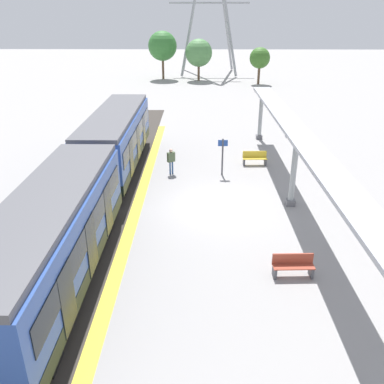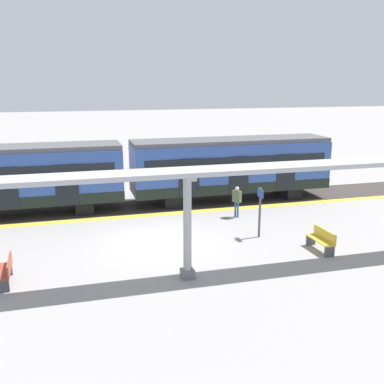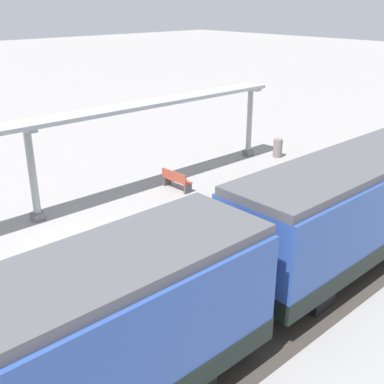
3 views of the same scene
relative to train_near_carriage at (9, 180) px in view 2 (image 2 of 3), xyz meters
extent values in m
plane|color=gray|center=(5.77, 6.48, -1.83)|extent=(176.00, 176.00, 0.00)
cube|color=yellow|center=(1.86, 6.48, -1.82)|extent=(0.54, 30.39, 0.01)
cube|color=#38332D|center=(-0.01, 6.48, -1.82)|extent=(3.20, 42.39, 0.01)
cube|color=#2E4E9B|center=(-0.01, 0.00, 0.11)|extent=(2.60, 11.06, 2.60)
cube|color=black|center=(-0.01, 0.00, -0.91)|extent=(2.63, 11.08, 0.55)
cube|color=#515156|center=(-0.01, 0.00, 1.53)|extent=(2.39, 11.06, 0.24)
cube|color=black|center=(1.31, 0.00, 0.43)|extent=(0.03, 10.18, 0.84)
cube|color=black|center=(1.31, 0.00, -0.14)|extent=(0.04, 1.10, 2.00)
cube|color=black|center=(1.31, 2.77, -0.14)|extent=(0.04, 1.10, 2.00)
cube|color=black|center=(-0.01, 3.54, -1.51)|extent=(2.21, 0.90, 0.64)
cube|color=#2E4E9B|center=(-0.01, 11.66, 0.11)|extent=(2.60, 11.06, 2.60)
cube|color=black|center=(-0.01, 11.66, -0.91)|extent=(2.63, 11.08, 0.55)
cube|color=#515156|center=(-0.01, 11.66, 1.53)|extent=(2.39, 11.06, 0.24)
cube|color=black|center=(1.31, 11.66, 0.43)|extent=(0.03, 10.18, 0.84)
cube|color=black|center=(1.31, 8.90, -0.14)|extent=(0.04, 1.10, 2.00)
cube|color=black|center=(1.31, 11.66, -0.14)|extent=(0.04, 1.10, 2.00)
cube|color=black|center=(1.31, 14.43, -0.14)|extent=(0.04, 1.10, 2.00)
cube|color=black|center=(-0.01, 15.20, -1.51)|extent=(2.21, 0.90, 0.64)
cube|color=black|center=(-0.01, 8.12, -1.51)|extent=(2.21, 0.90, 0.64)
cube|color=slate|center=(9.50, 6.66, -1.68)|extent=(0.44, 0.44, 0.30)
cylinder|color=#989E9F|center=(9.50, 6.66, 0.08)|extent=(0.28, 0.28, 3.20)
cube|color=#989E9F|center=(9.50, 6.66, 1.74)|extent=(1.10, 0.36, 0.12)
cube|color=#A8AAB2|center=(9.50, 6.39, 1.88)|extent=(1.20, 24.24, 0.16)
cube|color=gold|center=(8.44, 12.39, -1.39)|extent=(1.51, 0.48, 0.04)
cube|color=gold|center=(8.43, 12.58, -1.17)|extent=(1.50, 0.10, 0.40)
cube|color=#4C4C51|center=(9.11, 12.41, -1.62)|extent=(0.11, 0.40, 0.42)
cube|color=#4C4C51|center=(7.77, 12.37, -1.62)|extent=(0.11, 0.40, 0.42)
cube|color=#A0422F|center=(8.35, 0.67, -1.39)|extent=(1.52, 0.50, 0.04)
cube|color=#A0422F|center=(8.34, 0.86, -1.17)|extent=(1.50, 0.12, 0.40)
cube|color=#4C4C51|center=(9.02, 0.69, -1.62)|extent=(0.12, 0.40, 0.42)
cube|color=#4C4C51|center=(7.68, 0.64, -1.62)|extent=(0.12, 0.40, 0.42)
cylinder|color=#4C4C51|center=(6.30, 10.70, -0.73)|extent=(0.10, 0.10, 2.20)
cube|color=#284C9E|center=(6.30, 10.70, 0.12)|extent=(0.56, 0.04, 0.36)
cylinder|color=#335486|center=(3.38, 10.84, -1.44)|extent=(0.10, 0.10, 0.77)
cylinder|color=#335486|center=(3.24, 10.76, -1.44)|extent=(0.10, 0.10, 0.77)
cube|color=#4E6040|center=(3.31, 10.80, -0.77)|extent=(0.49, 0.40, 0.58)
sphere|color=beige|center=(3.31, 10.80, -0.37)|extent=(0.21, 0.21, 0.21)
camera|label=1|loc=(4.86, -11.72, 7.09)|focal=38.13mm
camera|label=2|loc=(23.21, 3.08, 4.74)|focal=41.77mm
camera|label=3|loc=(-6.60, 13.41, 5.99)|focal=44.65mm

